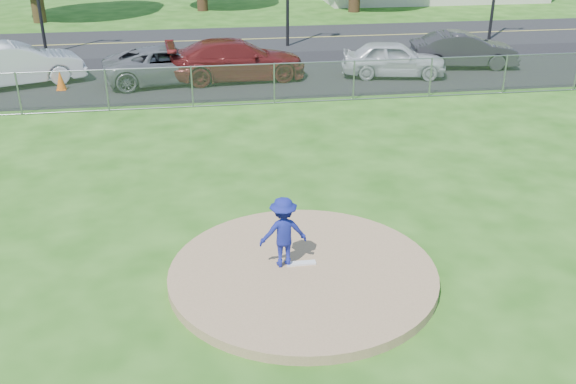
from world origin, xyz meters
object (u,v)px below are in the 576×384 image
at_px(pitcher, 283,232).
at_px(parked_car_charcoal, 464,50).
at_px(parked_car_gray, 169,64).
at_px(parked_car_darkred, 236,60).
at_px(parked_car_pearl, 394,59).
at_px(parked_car_white, 16,64).
at_px(traffic_cone, 60,80).

bearing_deg(pitcher, parked_car_charcoal, -127.55).
distance_m(parked_car_gray, parked_car_darkred, 2.79).
xyz_separation_m(parked_car_gray, parked_car_charcoal, (13.01, 0.68, 0.03)).
distance_m(parked_car_pearl, parked_car_charcoal, 3.75).
bearing_deg(parked_car_darkred, parked_car_gray, 86.42).
xyz_separation_m(parked_car_gray, parked_car_pearl, (9.43, -0.44, 0.01)).
relative_size(parked_car_white, parked_car_charcoal, 1.12).
height_order(parked_car_gray, parked_car_charcoal, parked_car_charcoal).
relative_size(pitcher, parked_car_pearl, 0.34).
bearing_deg(traffic_cone, pitcher, -65.44).
bearing_deg(pitcher, traffic_cone, -69.90).
bearing_deg(parked_car_pearl, parked_car_darkred, 96.75).
bearing_deg(traffic_cone, parked_car_charcoal, 4.03).
xyz_separation_m(parked_car_white, parked_car_pearl, (15.52, -0.86, -0.11)).
relative_size(pitcher, parked_car_charcoal, 0.32).
xyz_separation_m(parked_car_white, parked_car_gray, (6.09, -0.41, -0.12)).
height_order(pitcher, parked_car_white, parked_car_white).
height_order(parked_car_white, parked_car_gray, parked_car_white).
relative_size(pitcher, parked_car_white, 0.28).
height_order(parked_car_darkred, parked_car_pearl, parked_car_darkred).
relative_size(parked_car_pearl, parked_car_charcoal, 0.94).
distance_m(parked_car_white, parked_car_gray, 6.11).
height_order(parked_car_white, parked_car_pearl, parked_car_white).
height_order(pitcher, parked_car_darkred, pitcher).
bearing_deg(parked_car_white, parked_car_charcoal, -110.28).
bearing_deg(parked_car_white, pitcher, -172.49).
height_order(pitcher, parked_car_gray, pitcher).
bearing_deg(pitcher, parked_car_pearl, -119.23).
bearing_deg(parked_car_pearl, parked_car_gray, 98.17).
distance_m(pitcher, parked_car_darkred, 15.44).
xyz_separation_m(parked_car_white, parked_car_charcoal, (19.11, 0.27, -0.09)).
bearing_deg(parked_car_white, parked_car_gray, -114.98).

